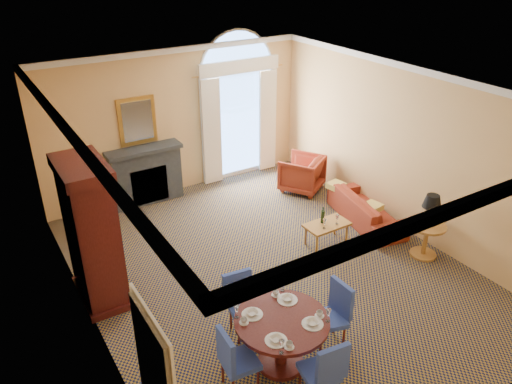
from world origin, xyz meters
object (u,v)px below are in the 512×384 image
armoire (92,236)px  dining_table (282,331)px  armchair (302,174)px  coffee_table (327,225)px  side_table (429,220)px  sofa (367,209)px

armoire → dining_table: armoire is taller
armchair → coffee_table: armchair is taller
armoire → side_table: 5.68m
dining_table → sofa: 4.29m
armoire → armchair: armoire is taller
armoire → dining_table: bearing=-59.2°
sofa → side_table: 1.54m
sofa → side_table: bearing=-166.6°
armoire → sofa: (5.27, -0.48, -0.85)m
armoire → coffee_table: bearing=-9.7°
armchair → coffee_table: size_ratio=1.05×
armchair → coffee_table: (-0.95, -2.08, -0.00)m
armchair → coffee_table: bearing=33.5°
sofa → dining_table: bearing=133.4°
dining_table → coffee_table: 3.18m
armoire → side_table: (5.32, -1.94, -0.39)m
sofa → coffee_table: bearing=111.8°
sofa → coffee_table: size_ratio=2.31×
armchair → side_table: side_table is taller
sofa → armchair: 1.88m
coffee_table → armoire: bearing=170.0°
armchair → dining_table: bearing=18.7°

